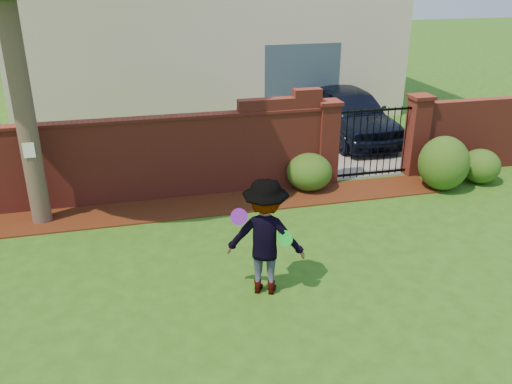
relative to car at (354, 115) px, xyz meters
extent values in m
cube|color=#295715|center=(-4.28, -6.80, -0.73)|extent=(80.00, 80.00, 0.01)
cube|color=#3C180A|center=(-5.23, -3.46, -0.71)|extent=(11.10, 1.08, 0.03)
cube|color=maroon|center=(-6.43, -2.80, 0.12)|extent=(8.70, 0.25, 1.70)
cube|color=maroon|center=(-2.98, -2.80, 1.12)|extent=(1.80, 0.25, 0.30)
cube|color=maroon|center=(-2.38, -2.80, 1.35)|extent=(0.60, 0.25, 0.16)
cube|color=maroon|center=(-6.43, -2.80, 1.00)|extent=(8.70, 0.31, 0.06)
cube|color=maroon|center=(2.32, -2.80, 0.12)|extent=(4.00, 0.25, 1.70)
cube|color=maroon|center=(-1.88, -2.80, 0.17)|extent=(0.42, 0.42, 1.80)
cube|color=maroon|center=(-1.88, -2.80, 1.11)|extent=(0.50, 0.50, 0.08)
cube|color=maroon|center=(0.32, -2.80, 0.17)|extent=(0.42, 0.42, 1.80)
cube|color=maroon|center=(0.32, -2.80, 1.11)|extent=(0.50, 0.50, 0.08)
cylinder|color=black|center=(-1.59, -2.80, 0.12)|extent=(0.02, 0.02, 1.60)
cylinder|color=black|center=(-1.42, -2.80, 0.12)|extent=(0.02, 0.02, 1.60)
cylinder|color=black|center=(-1.26, -2.80, 0.12)|extent=(0.02, 0.02, 1.60)
cylinder|color=black|center=(-1.10, -2.80, 0.12)|extent=(0.02, 0.02, 1.60)
cylinder|color=black|center=(-0.94, -2.80, 0.12)|extent=(0.02, 0.02, 1.60)
cylinder|color=black|center=(-0.78, -2.80, 0.12)|extent=(0.02, 0.02, 1.60)
cylinder|color=black|center=(-0.61, -2.80, 0.12)|extent=(0.02, 0.02, 1.60)
cylinder|color=black|center=(-0.45, -2.80, 0.12)|extent=(0.02, 0.02, 1.60)
cylinder|color=black|center=(-0.29, -2.80, 0.12)|extent=(0.02, 0.02, 1.60)
cylinder|color=black|center=(-0.13, -2.80, 0.12)|extent=(0.02, 0.02, 1.60)
cylinder|color=black|center=(0.03, -2.80, 0.12)|extent=(0.02, 0.02, 1.60)
cube|color=black|center=(-0.78, -2.80, -0.61)|extent=(1.78, 0.03, 0.05)
cube|color=black|center=(-0.78, -2.80, 0.87)|extent=(1.78, 0.03, 0.05)
cube|color=gray|center=(-0.78, 1.20, -0.72)|extent=(3.20, 8.00, 0.01)
cube|color=beige|center=(-3.28, 5.20, 2.27)|extent=(12.00, 6.00, 6.00)
cube|color=#384C5B|center=(-0.78, 2.25, 0.47)|extent=(2.40, 0.12, 2.40)
imported|color=black|center=(0.00, 0.00, 0.00)|extent=(1.81, 4.30, 1.45)
cylinder|color=#4B382D|center=(-7.88, -3.40, 2.77)|extent=(0.36, 0.36, 7.00)
cube|color=white|center=(-7.88, -3.59, 0.77)|extent=(0.20, 0.01, 0.28)
ellipsoid|color=#1F4C16|center=(-2.37, -3.11, -0.32)|extent=(0.99, 0.99, 0.81)
ellipsoid|color=#1F4C16|center=(0.46, -3.78, -0.13)|extent=(1.08, 1.08, 1.19)
ellipsoid|color=#1F4C16|center=(1.51, -3.64, -0.34)|extent=(0.87, 0.87, 0.77)
imported|color=gray|center=(-4.35, -6.74, 0.17)|extent=(1.32, 1.05, 1.79)
cylinder|color=purple|center=(-4.74, -6.82, 0.59)|extent=(0.25, 0.10, 0.24)
cylinder|color=green|center=(-4.11, -6.97, 0.25)|extent=(0.21, 0.20, 0.24)
camera|label=1|loc=(-6.13, -13.38, 3.80)|focal=37.52mm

